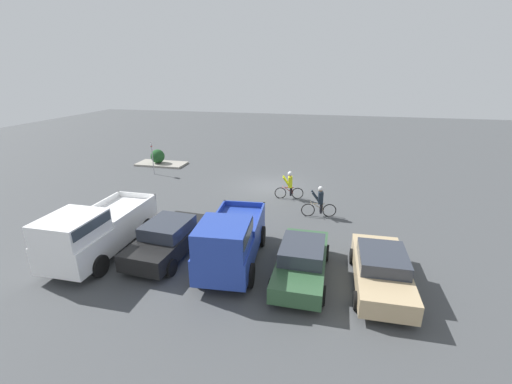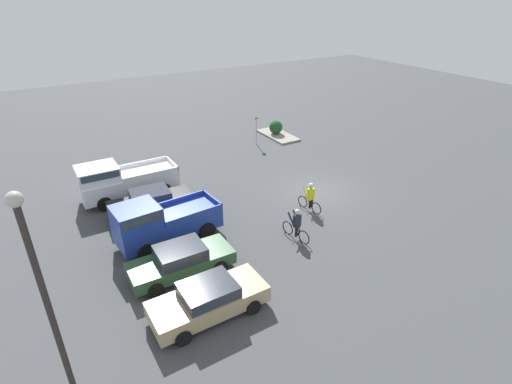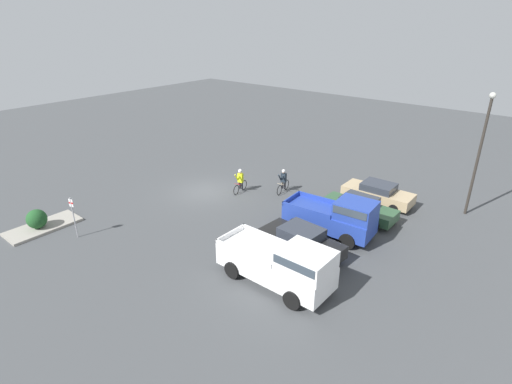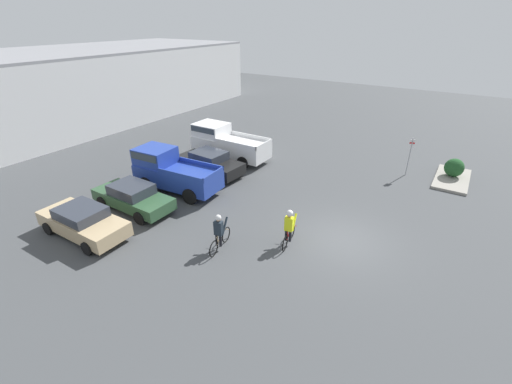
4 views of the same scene
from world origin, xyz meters
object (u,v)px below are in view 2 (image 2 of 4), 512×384
at_px(fire_lane_sign, 256,127).
at_px(lamppost, 49,308).
at_px(cyclist_1, 296,224).
at_px(sedan_1, 181,260).
at_px(sedan_0, 209,299).
at_px(shrub, 276,127).
at_px(pickup_truck_1, 121,180).
at_px(sedan_2, 151,203).
at_px(cyclist_0, 310,196).
at_px(pickup_truck_0, 159,222).

bearing_deg(fire_lane_sign, lamppost, 136.63).
bearing_deg(cyclist_1, sedan_1, 86.75).
relative_size(sedan_0, shrub, 4.02).
distance_m(pickup_truck_1, lamppost, 14.35).
bearing_deg(sedan_1, lamppost, 134.26).
height_order(sedan_2, cyclist_1, cyclist_1).
relative_size(sedan_2, cyclist_0, 2.67).
distance_m(pickup_truck_1, shrub, 14.73).
bearing_deg(sedan_1, pickup_truck_0, -0.64).
relative_size(sedan_0, sedan_2, 0.98).
height_order(pickup_truck_0, cyclist_1, pickup_truck_0).
distance_m(sedan_0, pickup_truck_0, 5.59).
bearing_deg(cyclist_0, pickup_truck_0, 81.68).
distance_m(sedan_2, cyclist_0, 8.73).
height_order(pickup_truck_1, cyclist_0, pickup_truck_1).
bearing_deg(cyclist_1, shrub, -29.75).
xyz_separation_m(sedan_1, pickup_truck_0, (2.77, -0.03, 0.50)).
distance_m(pickup_truck_0, shrub, 17.06).
distance_m(sedan_2, pickup_truck_1, 2.96).
distance_m(sedan_0, pickup_truck_1, 11.22).
distance_m(sedan_2, lamppost, 12.29).
relative_size(sedan_2, fire_lane_sign, 1.88).
bearing_deg(cyclist_1, cyclist_0, -50.78).
relative_size(sedan_0, cyclist_1, 2.46).
xyz_separation_m(sedan_0, fire_lane_sign, (14.93, -11.05, 0.77)).
bearing_deg(pickup_truck_1, sedan_0, -178.07).
bearing_deg(cyclist_0, shrub, -24.89).
height_order(sedan_2, fire_lane_sign, fire_lane_sign).
xyz_separation_m(sedan_2, cyclist_0, (-4.03, -7.75, 0.14)).
bearing_deg(lamppost, sedan_2, -27.48).
bearing_deg(sedan_1, cyclist_1, -93.25).
bearing_deg(sedan_1, fire_lane_sign, -42.38).
xyz_separation_m(sedan_0, sedan_1, (2.80, 0.01, 0.00)).
bearing_deg(cyclist_0, lamppost, 115.89).
bearing_deg(pickup_truck_1, pickup_truck_0, -175.95).
bearing_deg(sedan_0, pickup_truck_0, -0.22).
distance_m(pickup_truck_1, fire_lane_sign, 12.03).
xyz_separation_m(pickup_truck_0, cyclist_0, (-1.20, -8.19, -0.32)).
xyz_separation_m(fire_lane_sign, shrub, (1.00, -2.52, -0.76)).
bearing_deg(sedan_1, sedan_0, -179.82).
bearing_deg(shrub, cyclist_1, 150.25).
xyz_separation_m(sedan_1, cyclist_0, (1.57, -8.22, 0.18)).
xyz_separation_m(pickup_truck_0, fire_lane_sign, (9.36, -11.03, 0.27)).
height_order(sedan_1, fire_lane_sign, fire_lane_sign).
height_order(sedan_2, pickup_truck_1, pickup_truck_1).
height_order(sedan_0, pickup_truck_0, pickup_truck_0).
xyz_separation_m(sedan_1, shrub, (13.12, -13.58, 0.01)).
bearing_deg(lamppost, fire_lane_sign, -43.37).
relative_size(fire_lane_sign, lamppost, 0.32).
bearing_deg(sedan_0, fire_lane_sign, -36.52).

